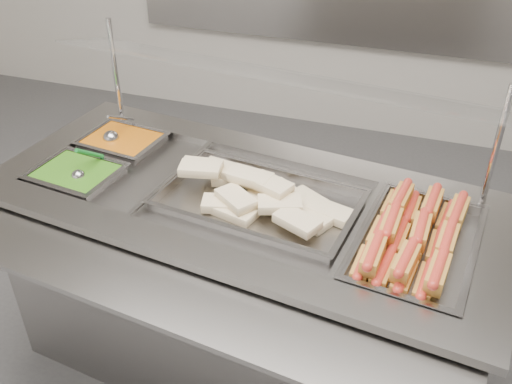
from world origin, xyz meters
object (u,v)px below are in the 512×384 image
(sneeze_guard, at_px, (270,77))
(ladle, at_px, (112,137))
(steam_counter, at_px, (245,286))
(pan_wraps, at_px, (259,204))
(serving_spoon, at_px, (81,172))
(pan_hotdogs, at_px, (415,251))

(sneeze_guard, distance_m, ladle, 0.70)
(steam_counter, distance_m, sneeze_guard, 0.76)
(pan_wraps, relative_size, serving_spoon, 4.07)
(pan_hotdogs, relative_size, serving_spoon, 3.31)
(sneeze_guard, xyz_separation_m, serving_spoon, (-0.59, -0.26, -0.32))
(pan_hotdogs, relative_size, pan_wraps, 0.81)
(pan_wraps, height_order, serving_spoon, serving_spoon)
(steam_counter, relative_size, sneeze_guard, 1.18)
(serving_spoon, bearing_deg, steam_counter, 6.80)
(sneeze_guard, bearing_deg, pan_wraps, -81.54)
(steam_counter, relative_size, ladle, 9.98)
(steam_counter, bearing_deg, pan_hotdogs, -6.89)
(ladle, bearing_deg, sneeze_guard, 0.43)
(pan_wraps, bearing_deg, ladle, 163.16)
(pan_hotdogs, distance_m, ladle, 1.18)
(pan_wraps, distance_m, ladle, 0.68)
(steam_counter, relative_size, pan_hotdogs, 3.35)
(ladle, xyz_separation_m, serving_spoon, (0.03, -0.26, 0.00))
(ladle, bearing_deg, serving_spoon, -82.88)
(steam_counter, height_order, pan_wraps, pan_wraps)
(pan_hotdogs, bearing_deg, serving_spoon, 180.00)
(pan_hotdogs, bearing_deg, steam_counter, 173.11)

